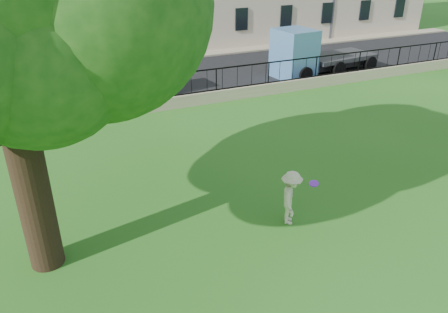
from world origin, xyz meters
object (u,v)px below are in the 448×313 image
white_van (111,81)px  man (291,198)px  frisbee (314,183)px  blue_truck (325,50)px

white_van → man: bearing=-86.6°
frisbee → white_van: bearing=103.0°
frisbee → blue_truck: 16.52m
man → blue_truck: bearing=-8.1°
white_van → blue_truck: (13.05, 0.00, 0.39)m
frisbee → blue_truck: blue_truck is taller
man → frisbee: size_ratio=6.03×
white_van → blue_truck: bearing=-6.8°
blue_truck → frisbee: bearing=-132.8°
man → white_van: bearing=41.4°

